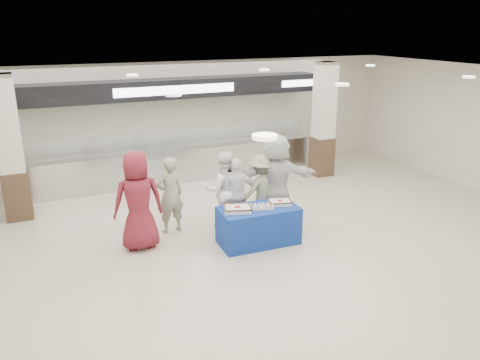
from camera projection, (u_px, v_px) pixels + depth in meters
name	position (u px, v px, depth m)	size (l,w,h in m)	color
ground	(262.00, 266.00, 8.47)	(14.00, 14.00, 0.00)	beige
serving_line	(175.00, 140.00, 12.79)	(8.70, 0.85, 2.80)	silver
column_left	(11.00, 152.00, 10.10)	(0.55, 0.55, 3.20)	#39271A
column_right	(323.00, 123.00, 13.17)	(0.55, 0.55, 3.20)	#39271A
display_table	(258.00, 225.00, 9.25)	(1.55, 0.78, 0.75)	navy
sheet_cake_left	(238.00, 208.00, 8.96)	(0.61, 0.54, 0.10)	silver
sheet_cake_right	(280.00, 202.00, 9.31)	(0.51, 0.45, 0.09)	silver
cupcake_tray	(262.00, 206.00, 9.11)	(0.48, 0.41, 0.07)	#BCBDC2
civilian_maroon	(138.00, 201.00, 8.87)	(0.95, 0.62, 1.94)	maroon
soldier_a	(170.00, 195.00, 9.62)	(0.59, 0.39, 1.63)	gray
chef_tall	(224.00, 189.00, 9.90)	(0.81, 0.63, 1.66)	white
chef_short	(237.00, 194.00, 9.82)	(0.91, 0.38, 1.55)	white
soldier_b	(261.00, 189.00, 10.06)	(1.00, 0.58, 1.56)	gray
civilian_white	(276.00, 179.00, 10.04)	(1.86, 0.59, 2.00)	white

